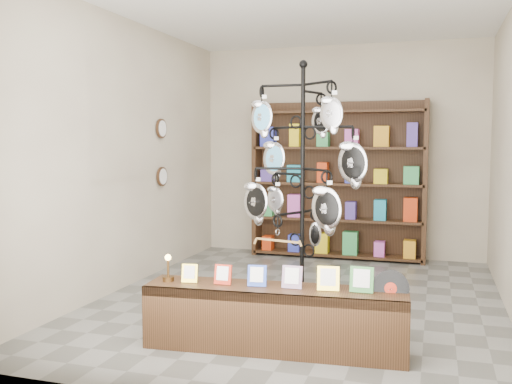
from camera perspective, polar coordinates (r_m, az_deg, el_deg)
ground at (r=6.03m, az=4.40°, el=-10.68°), size 5.00×5.00×0.00m
room_envelope at (r=5.81m, az=4.52°, el=7.18°), size 5.00×5.00×5.00m
display_tree at (r=5.35m, az=4.68°, el=2.29°), size 1.28×1.26×2.38m
front_shelf at (r=4.57m, az=1.86°, el=-12.50°), size 2.07×0.58×0.72m
back_shelving at (r=8.08m, az=8.17°, el=0.69°), size 2.42×0.36×2.20m
wall_clocks at (r=7.24m, az=-9.41°, el=3.91°), size 0.03×0.24×0.84m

